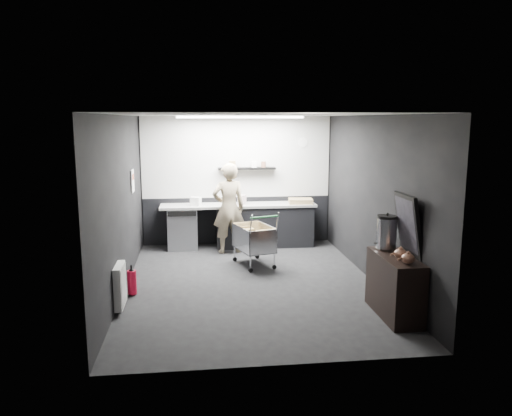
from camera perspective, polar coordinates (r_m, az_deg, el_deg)
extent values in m
plane|color=black|center=(8.19, -0.55, -8.63)|extent=(5.50, 5.50, 0.00)
plane|color=silver|center=(7.76, -0.58, 10.61)|extent=(5.50, 5.50, 0.00)
plane|color=black|center=(10.57, -2.20, 3.15)|extent=(5.50, 0.00, 5.50)
plane|color=black|center=(5.19, 2.78, -4.20)|extent=(5.50, 0.00, 5.50)
plane|color=black|center=(7.90, -15.14, 0.42)|extent=(0.00, 5.50, 5.50)
plane|color=black|center=(8.32, 13.27, 0.98)|extent=(0.00, 5.50, 5.50)
cube|color=silver|center=(10.50, -2.21, 5.84)|extent=(3.95, 0.02, 1.70)
cube|color=black|center=(10.69, -2.16, -1.39)|extent=(3.95, 0.02, 1.00)
cube|color=black|center=(10.43, -1.05, 4.55)|extent=(1.20, 0.22, 0.04)
cylinder|color=white|center=(10.68, 5.36, 7.49)|extent=(0.20, 0.03, 0.20)
cube|color=white|center=(9.14, -13.93, 3.02)|extent=(0.02, 0.30, 0.40)
cube|color=#BA3417|center=(9.14, -13.92, 3.46)|extent=(0.02, 0.22, 0.10)
cube|color=white|center=(7.26, -15.30, -8.57)|extent=(0.10, 0.50, 0.60)
cube|color=white|center=(9.60, -1.81, 10.34)|extent=(2.40, 0.20, 0.04)
cube|color=black|center=(10.46, 0.99, -2.06)|extent=(2.00, 0.56, 0.85)
cube|color=#A3A39F|center=(10.32, -2.03, 0.30)|extent=(3.20, 0.60, 0.05)
cube|color=#9EA0A5|center=(10.37, -8.36, -2.28)|extent=(0.60, 0.58, 0.85)
cube|color=black|center=(10.01, -8.46, -0.66)|extent=(0.56, 0.02, 0.10)
imported|color=beige|center=(9.85, -3.14, -0.03)|extent=(0.72, 0.53, 1.80)
cube|color=silver|center=(9.10, -0.23, -4.71)|extent=(0.76, 0.95, 0.02)
cube|color=silver|center=(9.02, -1.88, -3.46)|extent=(0.26, 0.80, 0.44)
cube|color=silver|center=(9.08, 1.40, -3.37)|extent=(0.26, 0.80, 0.44)
cube|color=silver|center=(8.66, 0.08, -4.04)|extent=(0.52, 0.18, 0.44)
cube|color=silver|center=(9.44, -0.52, -2.84)|extent=(0.52, 0.18, 0.44)
cylinder|color=silver|center=(8.75, -1.45, -6.25)|extent=(0.02, 0.02, 0.29)
cylinder|color=silver|center=(8.81, 1.54, -6.15)|extent=(0.02, 0.02, 0.29)
cylinder|color=silver|center=(9.48, -1.88, -4.97)|extent=(0.02, 0.02, 0.29)
cylinder|color=silver|center=(9.52, 0.88, -4.89)|extent=(0.02, 0.02, 0.29)
cylinder|color=#258841|center=(8.50, 0.13, -1.09)|extent=(0.53, 0.19, 0.03)
cube|color=olive|center=(9.13, -1.04, -3.38)|extent=(0.31, 0.35, 0.37)
cube|color=olive|center=(8.96, 0.73, -3.78)|extent=(0.29, 0.33, 0.33)
cylinder|color=black|center=(8.79, -1.45, -7.05)|extent=(0.08, 0.05, 0.08)
cylinder|color=black|center=(9.51, -1.88, -5.71)|extent=(0.08, 0.05, 0.08)
cylinder|color=black|center=(8.84, 1.54, -6.94)|extent=(0.08, 0.05, 0.08)
cylinder|color=black|center=(9.56, 0.88, -5.62)|extent=(0.08, 0.05, 0.08)
cube|color=black|center=(7.05, 15.55, -8.60)|extent=(0.42, 1.11, 0.83)
cylinder|color=silver|center=(7.20, 14.68, -2.79)|extent=(0.28, 0.28, 0.43)
cylinder|color=black|center=(7.16, 14.76, -0.98)|extent=(0.28, 0.28, 0.04)
sphere|color=black|center=(7.15, 14.78, -0.69)|extent=(0.05, 0.05, 0.05)
ellipsoid|color=brown|center=(6.78, 16.19, -5.03)|extent=(0.17, 0.17, 0.13)
ellipsoid|color=brown|center=(6.58, 16.97, -5.54)|extent=(0.17, 0.17, 0.13)
cube|color=black|center=(6.94, 17.02, -1.83)|extent=(0.19, 0.65, 0.83)
cube|color=black|center=(6.93, 16.83, -1.83)|extent=(0.14, 0.56, 0.71)
cylinder|color=#AC0B24|center=(7.84, -13.99, -8.24)|extent=(0.14, 0.14, 0.36)
cone|color=black|center=(7.78, -14.05, -6.81)|extent=(0.09, 0.09, 0.05)
cylinder|color=black|center=(7.77, -14.06, -6.55)|extent=(0.03, 0.03, 0.05)
cube|color=#998051|center=(10.44, 5.11, 0.80)|extent=(0.52, 0.42, 0.10)
cylinder|color=beige|center=(10.30, -1.63, 0.97)|extent=(0.19, 0.19, 0.19)
cube|color=white|center=(10.21, -6.90, 0.77)|extent=(0.24, 0.21, 0.17)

